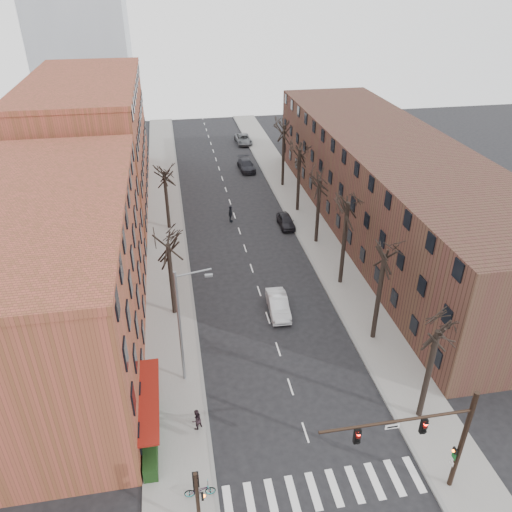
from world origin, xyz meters
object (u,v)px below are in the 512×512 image
parked_car_mid (246,165)px  pedestrian_a (155,427)px  bicycle (200,490)px  parked_car_near (286,221)px  silver_sedan (278,305)px

parked_car_mid → pedestrian_a: 47.22m
parked_car_mid → bicycle: parked_car_mid is taller
pedestrian_a → parked_car_near: bearing=38.8°
parked_car_mid → bicycle: (-10.64, -49.92, -0.13)m
parked_car_near → parked_car_mid: size_ratio=0.78×
parked_car_near → pedestrian_a: size_ratio=2.55×
parked_car_mid → pedestrian_a: size_ratio=3.27×
parked_car_mid → silver_sedan: bearing=-96.7°
bicycle → parked_car_near: bearing=-19.8°
silver_sedan → bicycle: bearing=-113.8°
silver_sedan → parked_car_mid: bearing=87.7°
parked_car_near → parked_car_mid: 18.55m
parked_car_mid → parked_car_near: bearing=-87.3°
pedestrian_a → bicycle: (2.38, -4.53, -0.32)m
parked_car_near → pedestrian_a: pedestrian_a is taller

